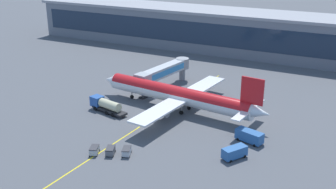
% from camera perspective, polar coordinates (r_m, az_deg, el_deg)
% --- Properties ---
extents(ground_plane, '(700.00, 700.00, 0.00)m').
position_cam_1_polar(ground_plane, '(92.93, -3.37, -4.20)').
color(ground_plane, '#515459').
extents(apron_lead_in_line, '(5.02, 79.88, 0.01)m').
position_cam_1_polar(apron_lead_in_line, '(94.49, -2.75, -3.75)').
color(apron_lead_in_line, yellow).
rests_on(apron_lead_in_line, ground_plane).
extents(terminal_building, '(204.35, 20.80, 15.26)m').
position_cam_1_polar(terminal_building, '(151.41, 15.51, 7.94)').
color(terminal_building, slate).
rests_on(terminal_building, ground_plane).
extents(main_airliner, '(46.86, 37.36, 11.86)m').
position_cam_1_polar(main_airliner, '(98.90, 1.42, -0.07)').
color(main_airliner, white).
rests_on(main_airliner, ground_plane).
extents(jet_bridge, '(6.67, 22.39, 6.71)m').
position_cam_1_polar(jet_bridge, '(114.33, -0.41, 3.35)').
color(jet_bridge, '#B2B7BC').
rests_on(jet_bridge, ground_plane).
extents(fuel_tanker, '(11.08, 4.77, 3.25)m').
position_cam_1_polar(fuel_tanker, '(100.00, -8.73, -1.47)').
color(fuel_tanker, '#232326').
rests_on(fuel_tanker, ground_plane).
extents(lavatory_truck, '(6.22, 3.88, 2.50)m').
position_cam_1_polar(lavatory_truck, '(85.99, 11.31, -5.69)').
color(lavatory_truck, '#285B9E').
rests_on(lavatory_truck, ground_plane).
extents(crew_van, '(4.36, 5.37, 2.30)m').
position_cam_1_polar(crew_van, '(79.31, 9.29, -8.00)').
color(crew_van, '#285B9E').
rests_on(crew_van, ground_plane).
extents(baggage_cart_0, '(2.44, 3.04, 1.48)m').
position_cam_1_polar(baggage_cart_0, '(81.40, -10.33, -7.71)').
color(baggage_cart_0, '#B2B7BC').
rests_on(baggage_cart_0, ground_plane).
extents(baggage_cart_1, '(2.44, 3.04, 1.48)m').
position_cam_1_polar(baggage_cart_1, '(80.68, -8.11, -7.84)').
color(baggage_cart_1, '#595B60').
rests_on(baggage_cart_1, ground_plane).
extents(baggage_cart_2, '(2.44, 3.04, 1.48)m').
position_cam_1_polar(baggage_cart_2, '(80.08, -5.85, -7.96)').
color(baggage_cart_2, '#B2B7BC').
rests_on(baggage_cart_2, ground_plane).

